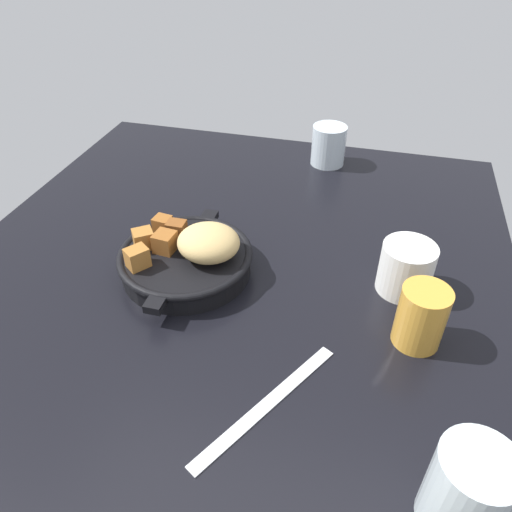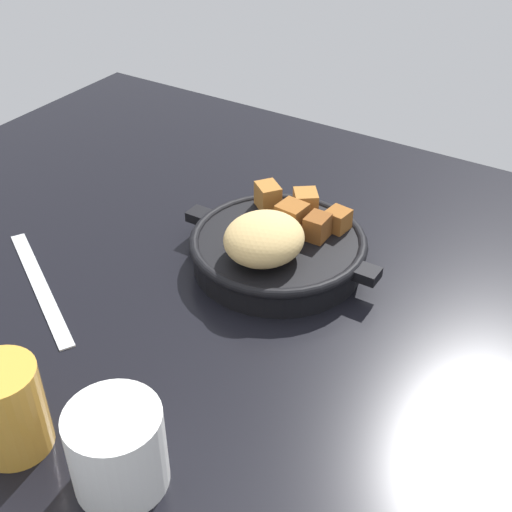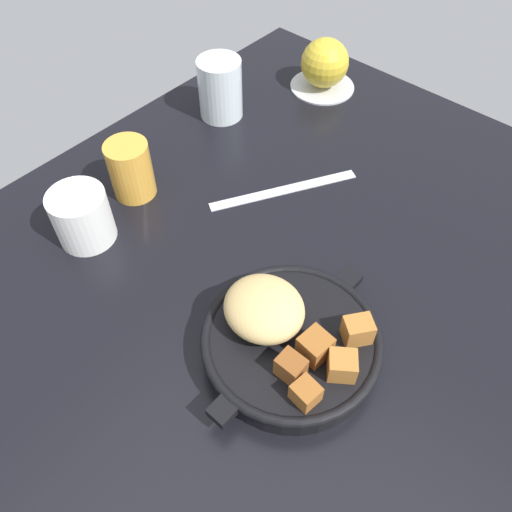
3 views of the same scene
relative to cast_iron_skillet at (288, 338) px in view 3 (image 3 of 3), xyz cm
name	(u,v)px [view 3 (image 3 of 3)]	position (x,y,z in cm)	size (l,w,h in cm)	color
ground_plane	(268,309)	(3.45, 5.82, -4.07)	(107.17, 85.79, 2.40)	black
cast_iron_skillet	(288,338)	(0.00, 0.00, 0.00)	(24.42, 20.17, 8.19)	black
saucer_plate	(322,86)	(45.39, 29.05, -2.57)	(11.44, 11.44, 0.60)	#B7BABF
red_apple	(325,63)	(45.39, 29.05, 1.89)	(8.32, 8.32, 8.32)	gold
butter_knife	(284,190)	(20.17, 17.13, -2.69)	(22.54, 1.60, 0.36)	silver
juice_glass_amber	(131,170)	(5.63, 33.31, 1.36)	(6.13, 6.13, 8.44)	gold
water_glass_tall	(220,89)	(27.62, 37.00, 2.05)	(7.17, 7.17, 9.83)	silver
white_creamer_pitcher	(82,217)	(-4.28, 31.37, 0.90)	(7.59, 7.59, 7.53)	white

